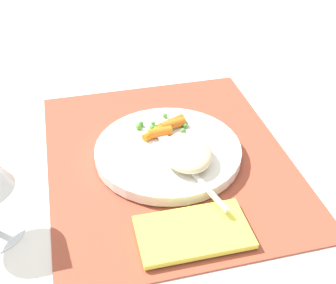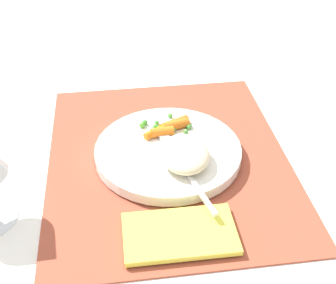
{
  "view_description": "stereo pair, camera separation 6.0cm",
  "coord_description": "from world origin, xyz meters",
  "px_view_note": "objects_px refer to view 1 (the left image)",
  "views": [
    {
      "loc": [
        -0.55,
        0.14,
        0.46
      ],
      "look_at": [
        0.0,
        0.0,
        0.03
      ],
      "focal_mm": 48.59,
      "sensor_mm": 36.0,
      "label": 1
    },
    {
      "loc": [
        -0.56,
        0.08,
        0.46
      ],
      "look_at": [
        0.0,
        0.0,
        0.03
      ],
      "focal_mm": 48.59,
      "sensor_mm": 36.0,
      "label": 2
    }
  ],
  "objects_px": {
    "rice_mound": "(187,153)",
    "plate": "(168,151)",
    "fork": "(182,161)",
    "napkin": "(193,232)",
    "carrot_portion": "(165,128)"
  },
  "relations": [
    {
      "from": "plate",
      "to": "fork",
      "type": "height_order",
      "value": "fork"
    },
    {
      "from": "fork",
      "to": "carrot_portion",
      "type": "bearing_deg",
      "value": 3.36
    },
    {
      "from": "rice_mound",
      "to": "napkin",
      "type": "distance_m",
      "value": 0.13
    },
    {
      "from": "plate",
      "to": "rice_mound",
      "type": "xyz_separation_m",
      "value": [
        -0.04,
        -0.02,
        0.02
      ]
    },
    {
      "from": "plate",
      "to": "rice_mound",
      "type": "bearing_deg",
      "value": -153.5
    },
    {
      "from": "plate",
      "to": "carrot_portion",
      "type": "bearing_deg",
      "value": -8.04
    },
    {
      "from": "napkin",
      "to": "rice_mound",
      "type": "bearing_deg",
      "value": -11.78
    },
    {
      "from": "carrot_portion",
      "to": "fork",
      "type": "height_order",
      "value": "carrot_portion"
    },
    {
      "from": "napkin",
      "to": "carrot_portion",
      "type": "bearing_deg",
      "value": -3.67
    },
    {
      "from": "rice_mound",
      "to": "plate",
      "type": "bearing_deg",
      "value": 26.5
    },
    {
      "from": "rice_mound",
      "to": "carrot_portion",
      "type": "xyz_separation_m",
      "value": [
        0.08,
        0.01,
        -0.01
      ]
    },
    {
      "from": "plate",
      "to": "fork",
      "type": "relative_size",
      "value": 1.2
    },
    {
      "from": "fork",
      "to": "plate",
      "type": "bearing_deg",
      "value": 14.86
    },
    {
      "from": "carrot_portion",
      "to": "fork",
      "type": "bearing_deg",
      "value": -176.64
    },
    {
      "from": "carrot_portion",
      "to": "napkin",
      "type": "bearing_deg",
      "value": 176.33
    }
  ]
}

